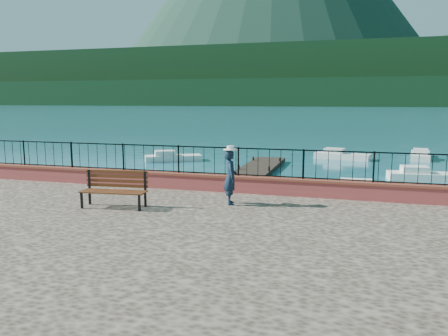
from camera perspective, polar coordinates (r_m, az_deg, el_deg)
The scene contains 15 objects.
ground at distance 11.97m, azimuth -1.22°, elevation -12.46°, with size 2000.00×2000.00×0.00m, color #19596B.
parapet at distance 15.00m, azimuth 2.98°, elevation -2.14°, with size 28.00×0.46×0.58m, color #A5423B.
railing at distance 14.87m, azimuth 3.01°, elevation 0.75°, with size 27.00×0.05×0.95m, color black.
dock at distance 23.64m, azimuth 2.82°, elevation -1.36°, with size 2.00×16.00×0.30m, color #2D231C.
far_forest at distance 310.69m, azimuth 15.73°, elevation 9.45°, with size 900.00×60.00×18.00m, color black.
foothills at distance 371.07m, azimuth 15.91°, elevation 11.32°, with size 900.00×120.00×44.00m, color black.
park_bench at distance 13.34m, azimuth -14.14°, elevation -3.68°, with size 2.00×0.83×1.08m.
person at distance 13.26m, azimuth 0.85°, elevation -1.20°, with size 0.61×0.40×1.67m, color #102032.
hat at distance 13.13m, azimuth 0.86°, elevation 2.65°, with size 0.44×0.44×0.12m, color white.
boat_0 at distance 19.43m, azimuth -4.77°, elevation -2.88°, with size 4.21×1.30×0.80m, color white.
boat_1 at distance 20.75m, azimuth 18.58°, elevation -2.57°, with size 4.03×1.30×0.80m, color silver.
boat_2 at distance 26.14m, azimuth 24.86°, elevation -0.63°, with size 3.89×1.30×0.80m, color silver.
boat_3 at distance 31.45m, azimuth -6.65°, elevation 1.62°, with size 3.96×1.30×0.80m, color silver.
boat_4 at distance 33.53m, azimuth 15.20°, elevation 1.82°, with size 3.98×1.30×0.80m, color silver.
boat_5 at distance 35.85m, azimuth 24.27°, elevation 1.78°, with size 4.18×1.30×0.80m, color silver.
Camera 1 is at (3.34, -10.64, 4.37)m, focal length 35.00 mm.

